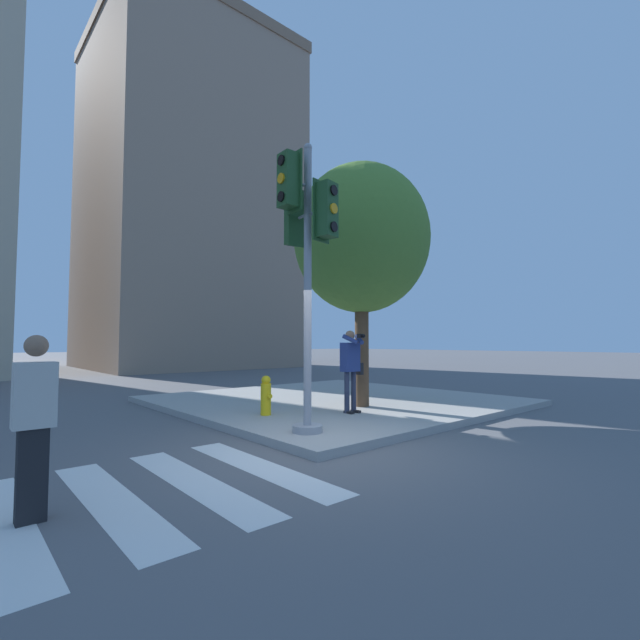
% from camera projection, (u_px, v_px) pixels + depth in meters
% --- Properties ---
extents(ground_plane, '(160.00, 160.00, 0.00)m').
position_uv_depth(ground_plane, '(321.00, 450.00, 6.47)').
color(ground_plane, '#5B5B5E').
extents(sidewalk_corner, '(8.00, 8.00, 0.14)m').
position_uv_depth(sidewalk_corner, '(333.00, 401.00, 11.40)').
color(sidewalk_corner, '#9E9B96').
rests_on(sidewalk_corner, ground_plane).
extents(traffic_signal_pole, '(0.83, 1.14, 4.89)m').
position_uv_depth(traffic_signal_pole, '(305.00, 241.00, 7.18)').
color(traffic_signal_pole, '#939399').
rests_on(traffic_signal_pole, sidewalk_corner).
extents(person_photographer, '(0.58, 0.54, 1.74)m').
position_uv_depth(person_photographer, '(351.00, 363.00, 9.08)').
color(person_photographer, black).
rests_on(person_photographer, sidewalk_corner).
extents(pedestrian_distant, '(0.34, 0.20, 1.69)m').
position_uv_depth(pedestrian_distant, '(34.00, 422.00, 3.90)').
color(pedestrian_distant, black).
rests_on(pedestrian_distant, ground_plane).
extents(street_tree, '(3.21, 3.21, 5.72)m').
position_uv_depth(street_tree, '(361.00, 239.00, 10.16)').
color(street_tree, brown).
rests_on(street_tree, sidewalk_corner).
extents(fire_hydrant, '(0.21, 0.27, 0.81)m').
position_uv_depth(fire_hydrant, '(266.00, 395.00, 8.75)').
color(fire_hydrant, yellow).
rests_on(fire_hydrant, sidewalk_corner).
extents(building_right, '(12.34, 12.17, 22.74)m').
position_uv_depth(building_right, '(188.00, 203.00, 29.95)').
color(building_right, gray).
rests_on(building_right, ground_plane).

